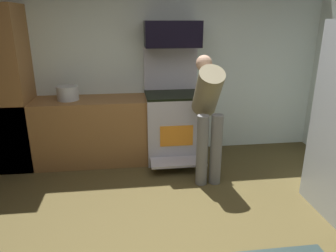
{
  "coord_description": "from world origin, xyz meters",
  "views": [
    {
      "loc": [
        -0.33,
        -2.25,
        1.92
      ],
      "look_at": [
        -0.0,
        0.3,
        1.05
      ],
      "focal_mm": 33.87,
      "sensor_mm": 36.0,
      "label": 1
    }
  ],
  "objects": [
    {
      "name": "lower_cabinet_run",
      "position": [
        -0.9,
        1.98,
        0.45
      ],
      "size": [
        2.4,
        0.6,
        0.9
      ],
      "primitive_type": "cube",
      "color": "olive",
      "rests_on": "ground"
    },
    {
      "name": "oven_range",
      "position": [
        0.28,
        1.97,
        0.51
      ],
      "size": [
        0.76,
        0.94,
        1.56
      ],
      "color": "#B9B6C2",
      "rests_on": "ground"
    },
    {
      "name": "person_cook",
      "position": [
        0.6,
        1.27,
        0.9
      ],
      "size": [
        0.31,
        0.63,
        1.51
      ],
      "color": "slate",
      "rests_on": "ground"
    },
    {
      "name": "wall_back",
      "position": [
        0.0,
        2.34,
        1.3
      ],
      "size": [
        5.2,
        0.12,
        2.6
      ],
      "primitive_type": "cube",
      "color": "silver",
      "rests_on": "ground"
    },
    {
      "name": "microwave",
      "position": [
        0.28,
        2.06,
        1.73
      ],
      "size": [
        0.74,
        0.38,
        0.34
      ],
      "primitive_type": "cube",
      "color": "black",
      "rests_on": "oven_range"
    },
    {
      "name": "cabinet_column",
      "position": [
        -1.9,
        1.98,
        1.05
      ],
      "size": [
        0.6,
        0.6,
        2.1
      ],
      "primitive_type": "cube",
      "color": "olive",
      "rests_on": "ground"
    },
    {
      "name": "ground_plane",
      "position": [
        0.0,
        0.0,
        -0.01
      ],
      "size": [
        5.2,
        4.8,
        0.02
      ],
      "primitive_type": "cube",
      "color": "brown"
    },
    {
      "name": "stock_pot",
      "position": [
        -1.12,
        1.98,
        0.99
      ],
      "size": [
        0.28,
        0.28,
        0.19
      ],
      "primitive_type": "cylinder",
      "color": "#B8BEC1",
      "rests_on": "lower_cabinet_run"
    }
  ]
}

